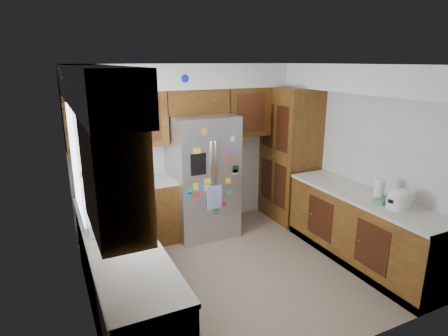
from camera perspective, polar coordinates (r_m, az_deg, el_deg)
The scene contains 12 objects.
floor at distance 4.90m, azimuth 2.58°, elevation -15.19°, with size 3.60×3.60×0.00m, color gray.
room_shell at distance 4.52m, azimuth -0.52°, elevation 6.94°, with size 3.64×3.24×2.52m.
left_counter_run at distance 4.31m, azimuth -14.16°, elevation -13.80°, with size 1.36×3.20×0.92m.
right_counter_run at distance 5.20m, azimuth 20.17°, elevation -9.04°, with size 0.63×2.25×0.92m.
pantry at distance 6.14m, azimuth 9.98°, elevation 2.02°, with size 0.60×0.90×2.15m, color #43290C.
fridge at distance 5.52m, azimuth -3.23°, elevation -1.23°, with size 0.90×0.79×1.80m.
bridge_cabinet at distance 5.51m, azimuth -4.32°, elevation 10.14°, with size 0.96×0.34×0.35m, color #43290C.
fridge_top_items at distance 5.42m, azimuth -4.65°, elevation 13.34°, with size 0.82×0.31×0.31m.
sink_assembly at distance 4.11m, azimuth -16.78°, elevation -6.86°, with size 0.52×0.73×0.37m.
left_counter_clutter at distance 4.78m, azimuth -17.58°, elevation -2.85°, with size 0.35×0.76×0.38m.
rice_cooker at distance 4.68m, azimuth 25.13°, elevation -4.18°, with size 0.28×0.27×0.23m.
paper_towel at distance 4.85m, azimuth 22.57°, elevation -3.09°, with size 0.12×0.12×0.27m, color white.
Camera 1 is at (-2.01, -3.67, 2.54)m, focal length 30.00 mm.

